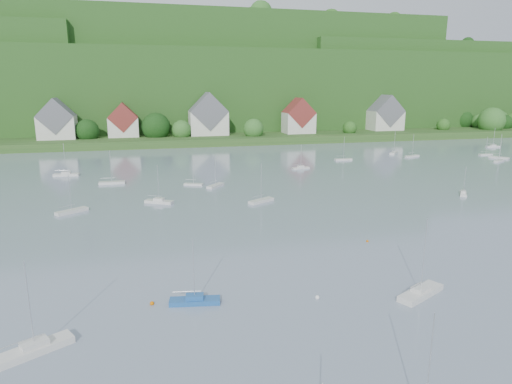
# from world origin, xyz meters

# --- Properties ---
(far_shore_strip) EXTENTS (600.00, 60.00, 3.00)m
(far_shore_strip) POSITION_xyz_m (0.00, 200.00, 1.50)
(far_shore_strip) COLOR #274E1D
(far_shore_strip) RESTS_ON ground
(forested_ridge) EXTENTS (620.00, 181.22, 69.89)m
(forested_ridge) POSITION_xyz_m (0.39, 268.57, 22.89)
(forested_ridge) COLOR #173F14
(forested_ridge) RESTS_ON ground
(village_building_0) EXTENTS (14.00, 10.40, 16.00)m
(village_building_0) POSITION_xyz_m (-55.00, 187.00, 9.51)
(village_building_0) COLOR beige
(village_building_0) RESTS_ON far_shore_strip
(village_building_1) EXTENTS (12.00, 9.36, 14.00)m
(village_building_1) POSITION_xyz_m (-30.00, 189.00, 8.75)
(village_building_1) COLOR beige
(village_building_1) RESTS_ON far_shore_strip
(village_building_2) EXTENTS (16.00, 11.44, 18.00)m
(village_building_2) POSITION_xyz_m (5.00, 188.00, 10.27)
(village_building_2) COLOR beige
(village_building_2) RESTS_ON far_shore_strip
(village_building_3) EXTENTS (13.00, 10.40, 15.50)m
(village_building_3) POSITION_xyz_m (45.00, 186.00, 9.43)
(village_building_3) COLOR beige
(village_building_3) RESTS_ON far_shore_strip
(village_building_4) EXTENTS (15.00, 10.40, 16.50)m
(village_building_4) POSITION_xyz_m (90.00, 190.00, 9.59)
(village_building_4) COLOR beige
(village_building_4) RESTS_ON far_shore_strip
(near_sailboat_1) EXTENTS (5.65, 2.35, 7.39)m
(near_sailboat_1) POSITION_xyz_m (-16.97, 41.69, 0.42)
(near_sailboat_1) COLOR #1E5195
(near_sailboat_1) RESTS_ON ground
(near_sailboat_3) EXTENTS (6.87, 4.70, 9.10)m
(near_sailboat_3) POSITION_xyz_m (8.04, 37.41, 0.47)
(near_sailboat_3) COLOR silver
(near_sailboat_3) RESTS_ON ground
(near_sailboat_6) EXTENTS (6.49, 4.80, 8.71)m
(near_sailboat_6) POSITION_xyz_m (-31.75, 35.83, 0.45)
(near_sailboat_6) COLOR silver
(near_sailboat_6) RESTS_ON ground
(mooring_buoy_1) EXTENTS (0.49, 0.49, 0.49)m
(mooring_buoy_1) POSITION_xyz_m (-3.56, 39.56, 0.00)
(mooring_buoy_1) COLOR white
(mooring_buoy_1) RESTS_ON ground
(mooring_buoy_3) EXTENTS (0.38, 0.38, 0.38)m
(mooring_buoy_3) POSITION_xyz_m (10.78, 55.27, 0.00)
(mooring_buoy_3) COLOR #D46300
(mooring_buoy_3) RESTS_ON ground
(mooring_buoy_5) EXTENTS (0.47, 0.47, 0.47)m
(mooring_buoy_5) POSITION_xyz_m (-21.52, 42.55, 0.00)
(mooring_buoy_5) COLOR #D46300
(mooring_buoy_5) RESTS_ON ground
(far_sailboat_cluster) EXTENTS (203.52, 72.79, 8.71)m
(far_sailboat_cluster) POSITION_xyz_m (7.72, 115.50, 0.37)
(far_sailboat_cluster) COLOR silver
(far_sailboat_cluster) RESTS_ON ground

